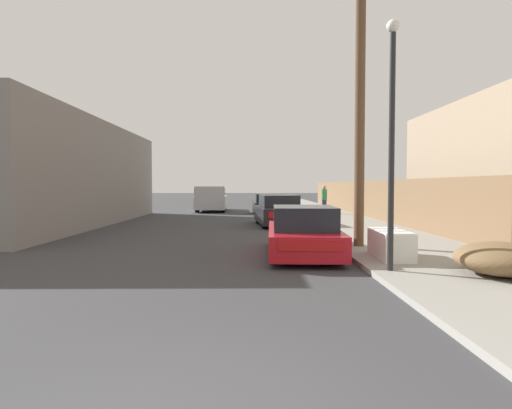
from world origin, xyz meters
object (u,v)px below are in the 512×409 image
at_px(pickup_truck, 211,199).
at_px(street_lamp, 392,127).
at_px(parked_sports_car_red, 303,233).
at_px(car_parked_far, 268,205).
at_px(pedestrian, 324,199).
at_px(car_parked_mid, 278,211).
at_px(discarded_fridge, 391,244).
at_px(utility_pole, 360,87).
at_px(brush_pile, 502,259).

relative_size(pickup_truck, street_lamp, 1.15).
relative_size(parked_sports_car_red, car_parked_far, 1.12).
bearing_deg(parked_sports_car_red, pickup_truck, 104.12).
distance_m(parked_sports_car_red, pedestrian, 16.46).
distance_m(parked_sports_car_red, pickup_truck, 20.90).
bearing_deg(pickup_truck, car_parked_mid, 107.79).
bearing_deg(pickup_truck, street_lamp, 101.91).
height_order(discarded_fridge, pickup_truck, pickup_truck).
bearing_deg(pickup_truck, utility_pole, 105.13).
height_order(car_parked_mid, brush_pile, car_parked_mid).
bearing_deg(utility_pole, car_parked_mid, 102.88).
xyz_separation_m(pickup_truck, street_lamp, (5.64, -23.27, 2.12)).
distance_m(discarded_fridge, brush_pile, 2.61).
distance_m(utility_pole, street_lamp, 4.12).
relative_size(car_parked_mid, car_parked_far, 1.06).
bearing_deg(street_lamp, car_parked_mid, 97.58).
height_order(car_parked_far, brush_pile, car_parked_far).
height_order(car_parked_mid, utility_pole, utility_pole).
relative_size(car_parked_far, street_lamp, 0.84).
xyz_separation_m(discarded_fridge, parked_sports_car_red, (-1.96, 1.17, 0.14)).
bearing_deg(car_parked_mid, car_parked_far, 86.47).
xyz_separation_m(discarded_fridge, utility_pole, (-0.25, 2.16, 4.17)).
height_order(discarded_fridge, parked_sports_car_red, parked_sports_car_red).
bearing_deg(utility_pole, car_parked_far, 97.25).
relative_size(car_parked_far, pedestrian, 2.42).
height_order(discarded_fridge, car_parked_far, car_parked_far).
bearing_deg(car_parked_mid, brush_pile, -78.48).
height_order(discarded_fridge, utility_pole, utility_pole).
bearing_deg(pickup_truck, car_parked_far, 133.06).
height_order(parked_sports_car_red, pedestrian, pedestrian).
bearing_deg(car_parked_mid, parked_sports_car_red, -93.97).
xyz_separation_m(car_parked_mid, street_lamp, (1.57, -11.76, 2.36)).
distance_m(discarded_fridge, street_lamp, 3.08).
height_order(street_lamp, brush_pile, street_lamp).
distance_m(car_parked_far, pedestrian, 3.49).
xyz_separation_m(street_lamp, pedestrian, (1.73, 18.94, -2.00)).
bearing_deg(brush_pile, pickup_truck, 107.81).
xyz_separation_m(discarded_fridge, street_lamp, (-0.51, -1.62, 2.57)).
height_order(car_parked_mid, pedestrian, pedestrian).
bearing_deg(brush_pile, car_parked_far, 100.62).
distance_m(car_parked_mid, car_parked_far, 7.55).
height_order(utility_pole, pedestrian, utility_pole).
bearing_deg(street_lamp, utility_pole, 86.10).
bearing_deg(parked_sports_car_red, discarded_fridge, -28.30).
xyz_separation_m(discarded_fridge, pedestrian, (1.22, 17.32, 0.57)).
relative_size(discarded_fridge, pedestrian, 1.02).
bearing_deg(pedestrian, brush_pile, -89.19).
xyz_separation_m(brush_pile, pedestrian, (-0.28, 19.46, 0.58)).
distance_m(discarded_fridge, pickup_truck, 22.51).
bearing_deg(pedestrian, utility_pole, -95.54).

